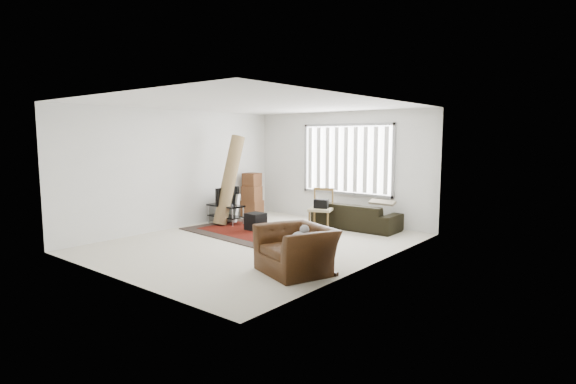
% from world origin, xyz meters
% --- Properties ---
extents(room, '(6.00, 6.02, 2.71)m').
position_xyz_m(room, '(0.03, 0.51, 1.76)').
color(room, beige).
rests_on(room, ground).
extents(persian_rug, '(2.82, 2.02, 0.02)m').
position_xyz_m(persian_rug, '(-0.90, 0.60, 0.01)').
color(persian_rug, black).
rests_on(persian_rug, ground).
extents(tv_stand, '(0.93, 0.42, 0.47)m').
position_xyz_m(tv_stand, '(-1.95, 0.96, 0.34)').
color(tv_stand, black).
rests_on(tv_stand, ground).
extents(tv, '(0.10, 0.75, 0.43)m').
position_xyz_m(tv, '(-1.95, 0.96, 0.68)').
color(tv, black).
rests_on(tv, tv_stand).
extents(subwoofer, '(0.39, 0.39, 0.37)m').
position_xyz_m(subwoofer, '(-0.84, 0.83, 0.21)').
color(subwoofer, black).
rests_on(subwoofer, persian_rug).
extents(moving_boxes, '(0.52, 0.49, 1.15)m').
position_xyz_m(moving_boxes, '(-2.15, 2.10, 0.53)').
color(moving_boxes, '#57331B').
rests_on(moving_boxes, ground).
extents(white_flatpack, '(0.57, 0.25, 0.71)m').
position_xyz_m(white_flatpack, '(-2.07, 1.23, 0.35)').
color(white_flatpack, silver).
rests_on(white_flatpack, ground).
extents(rolled_rug, '(0.49, 0.91, 2.14)m').
position_xyz_m(rolled_rug, '(-1.82, 0.97, 1.07)').
color(rolled_rug, olive).
rests_on(rolled_rug, ground).
extents(sofa, '(2.01, 0.89, 0.77)m').
position_xyz_m(sofa, '(0.78, 2.45, 0.38)').
color(sofa, black).
rests_on(sofa, ground).
extents(side_chair, '(0.64, 0.64, 0.93)m').
position_xyz_m(side_chair, '(0.24, 1.84, 0.51)').
color(side_chair, '#92845F').
rests_on(side_chair, ground).
extents(armchair, '(1.37, 1.29, 0.82)m').
position_xyz_m(armchair, '(1.79, -1.07, 0.41)').
color(armchair, '#371D0B').
rests_on(armchair, ground).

